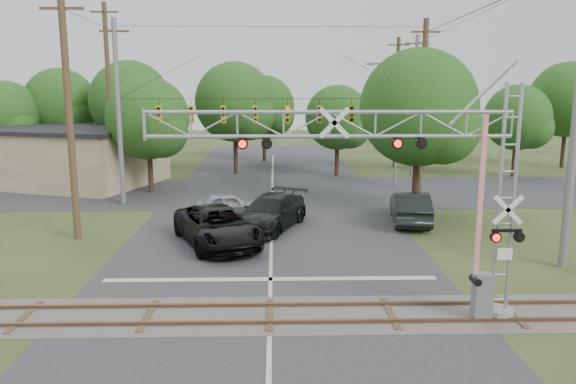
{
  "coord_description": "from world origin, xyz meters",
  "views": [
    {
      "loc": [
        0.18,
        -15.39,
        7.47
      ],
      "look_at": [
        0.73,
        7.5,
        3.11
      ],
      "focal_mm": 35.0,
      "sensor_mm": 36.0,
      "label": 1
    }
  ],
  "objects_px": {
    "traffic_signal_span": "(285,113)",
    "commercial_building": "(37,154)",
    "streetlight": "(395,118)",
    "car_dark": "(271,212)",
    "sedan_silver": "(229,205)",
    "crossing_gantry": "(399,176)",
    "pickup_black": "(217,226)"
  },
  "relations": [
    {
      "from": "streetlight",
      "to": "crossing_gantry",
      "type": "bearing_deg",
      "value": -101.62
    },
    {
      "from": "traffic_signal_span",
      "to": "pickup_black",
      "type": "xyz_separation_m",
      "value": [
        -3.4,
        -9.53,
        -4.84
      ]
    },
    {
      "from": "crossing_gantry",
      "to": "streetlight",
      "type": "bearing_deg",
      "value": 78.38
    },
    {
      "from": "sedan_silver",
      "to": "traffic_signal_span",
      "type": "bearing_deg",
      "value": -54.74
    },
    {
      "from": "traffic_signal_span",
      "to": "sedan_silver",
      "type": "bearing_deg",
      "value": -132.21
    },
    {
      "from": "traffic_signal_span",
      "to": "car_dark",
      "type": "height_order",
      "value": "traffic_signal_span"
    },
    {
      "from": "crossing_gantry",
      "to": "sedan_silver",
      "type": "bearing_deg",
      "value": 113.76
    },
    {
      "from": "car_dark",
      "to": "commercial_building",
      "type": "bearing_deg",
      "value": 162.67
    },
    {
      "from": "crossing_gantry",
      "to": "traffic_signal_span",
      "type": "bearing_deg",
      "value": 99.81
    },
    {
      "from": "car_dark",
      "to": "crossing_gantry",
      "type": "bearing_deg",
      "value": -48.82
    },
    {
      "from": "car_dark",
      "to": "streetlight",
      "type": "distance_m",
      "value": 15.67
    },
    {
      "from": "car_dark",
      "to": "commercial_building",
      "type": "distance_m",
      "value": 23.86
    },
    {
      "from": "commercial_building",
      "to": "streetlight",
      "type": "relative_size",
      "value": 2.24
    },
    {
      "from": "traffic_signal_span",
      "to": "streetlight",
      "type": "height_order",
      "value": "traffic_signal_span"
    },
    {
      "from": "pickup_black",
      "to": "crossing_gantry",
      "type": "bearing_deg",
      "value": -75.74
    },
    {
      "from": "pickup_black",
      "to": "streetlight",
      "type": "bearing_deg",
      "value": 30.39
    },
    {
      "from": "pickup_black",
      "to": "commercial_building",
      "type": "distance_m",
      "value": 24.21
    },
    {
      "from": "crossing_gantry",
      "to": "car_dark",
      "type": "relative_size",
      "value": 1.94
    },
    {
      "from": "traffic_signal_span",
      "to": "commercial_building",
      "type": "height_order",
      "value": "traffic_signal_span"
    },
    {
      "from": "pickup_black",
      "to": "sedan_silver",
      "type": "xyz_separation_m",
      "value": [
        0.09,
        5.89,
        -0.22
      ]
    },
    {
      "from": "traffic_signal_span",
      "to": "commercial_building",
      "type": "distance_m",
      "value": 21.44
    },
    {
      "from": "streetlight",
      "to": "pickup_black",
      "type": "bearing_deg",
      "value": -127.22
    },
    {
      "from": "crossing_gantry",
      "to": "traffic_signal_span",
      "type": "xyz_separation_m",
      "value": [
        -3.17,
        18.36,
        1.03
      ]
    },
    {
      "from": "traffic_signal_span",
      "to": "commercial_building",
      "type": "xyz_separation_m",
      "value": [
        -19.26,
        8.71,
        -3.56
      ]
    },
    {
      "from": "car_dark",
      "to": "sedan_silver",
      "type": "relative_size",
      "value": 1.5
    },
    {
      "from": "crossing_gantry",
      "to": "traffic_signal_span",
      "type": "height_order",
      "value": "traffic_signal_span"
    },
    {
      "from": "car_dark",
      "to": "sedan_silver",
      "type": "xyz_separation_m",
      "value": [
        -2.4,
        2.83,
        -0.19
      ]
    },
    {
      "from": "traffic_signal_span",
      "to": "car_dark",
      "type": "bearing_deg",
      "value": -97.91
    },
    {
      "from": "crossing_gantry",
      "to": "car_dark",
      "type": "height_order",
      "value": "crossing_gantry"
    },
    {
      "from": "commercial_building",
      "to": "pickup_black",
      "type": "bearing_deg",
      "value": -30.0
    },
    {
      "from": "pickup_black",
      "to": "commercial_building",
      "type": "bearing_deg",
      "value": 108.63
    },
    {
      "from": "car_dark",
      "to": "commercial_building",
      "type": "height_order",
      "value": "commercial_building"
    }
  ]
}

